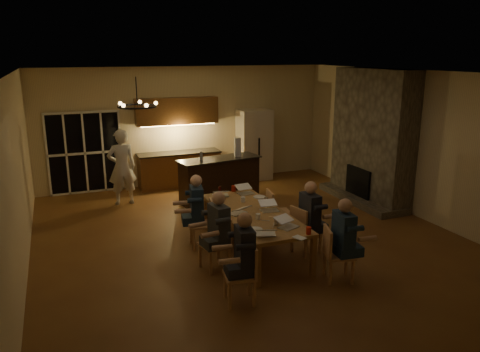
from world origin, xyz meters
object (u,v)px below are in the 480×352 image
mug_front (258,217)px  plate_near (285,218)px  chair_right_far (279,212)px  plate_far (259,197)px  person_right_mid (310,219)px  mug_back (223,199)px  refrigerator (254,145)px  laptop_c (237,208)px  redcup_mid (221,204)px  redcup_far (234,188)px  person_left_far (197,210)px  can_cola (220,189)px  can_right (266,200)px  redcup_near (309,231)px  laptop_b (289,221)px  chair_right_mid (306,230)px  bar_island (220,180)px  person_right_near (343,240)px  laptop_a (266,228)px  laptop_e (220,190)px  chandelier (137,106)px  laptop_d (269,205)px  chair_left_near (240,274)px  bar_bottle (201,156)px  plate_left (255,229)px  standing_person (122,167)px  chair_left_mid (214,244)px  person_left_mid (219,232)px  can_silver (276,222)px  laptop_f (246,188)px  mug_mid (243,199)px  person_left_near (245,258)px  chair_left_far (202,224)px  bar_blender (238,147)px

mug_front → plate_near: 0.47m
chair_right_far → plate_far: 0.51m
person_right_mid → plate_near: bearing=86.3°
mug_back → plate_far: size_ratio=0.41×
refrigerator → laptop_c: (-2.35, -4.65, -0.14)m
redcup_mid → redcup_far: 1.08m
person_left_far → can_cola: size_ratio=11.50×
can_right → redcup_near: bearing=-91.0°
person_right_mid → laptop_b: person_right_mid is taller
chair_right_mid → laptop_b: laptop_b is taller
person_right_mid → redcup_far: bearing=19.2°
bar_island → redcup_near: size_ratio=16.88×
can_cola → mug_front: bearing=-87.9°
person_right_near → redcup_near: (-0.45, 0.31, 0.12)m
laptop_a → plate_far: bearing=-90.1°
laptop_b → mug_front: bearing=98.1°
person_right_mid → mug_back: bearing=38.6°
refrigerator → chair_right_far: size_ratio=2.25×
laptop_a → laptop_e: (0.03, 2.22, 0.00)m
chandelier → redcup_near: (2.39, -1.26, -1.94)m
person_left_far → laptop_d: size_ratio=4.31×
bar_island → laptop_e: 2.03m
chair_left_near → person_left_far: size_ratio=0.64×
can_cola → bar_bottle: (0.06, 1.48, 0.39)m
chair_left_near → chair_right_far: bearing=152.0°
laptop_c → redcup_far: bearing=-134.8°
chair_right_far → mug_front: 1.40m
plate_far → chair_left_near: bearing=-119.9°
can_cola → plate_left: (-0.18, -2.25, -0.05)m
laptop_d → mug_back: (-0.59, 0.86, -0.06)m
laptop_d → bar_bottle: 3.00m
mug_back → plate_far: mug_back is taller
laptop_d → laptop_e: (-0.52, 1.20, 0.00)m
standing_person → laptop_b: bearing=112.1°
chair_left_mid → person_left_mid: person_left_mid is taller
chair_left_near → chandelier: size_ratio=1.46×
chair_right_far → bar_bottle: bar_bottle is taller
redcup_far → bar_bottle: 1.62m
chair_right_mid → can_silver: bearing=98.7°
chair_left_mid → chair_right_mid: 1.76m
bar_island → plate_near: (-0.05, -3.58, 0.22)m
laptop_c → laptop_f: same height
chair_right_mid → can_cola: size_ratio=7.42×
chair_left_mid → can_silver: 1.10m
laptop_a → mug_mid: size_ratio=3.20×
laptop_f → redcup_near: laptop_f is taller
bar_island → person_left_near: (-1.25, -4.68, 0.15)m
chair_left_far → laptop_c: size_ratio=2.78×
mug_front → redcup_mid: bearing=114.8°
chair_right_far → bar_blender: (0.07, 2.49, 0.86)m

